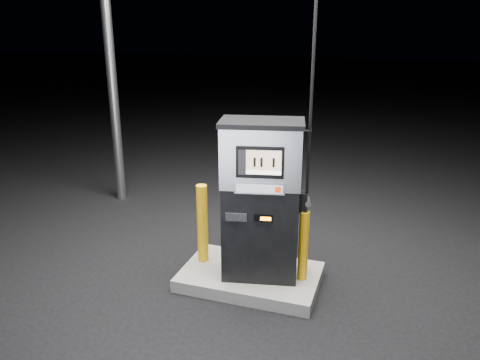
% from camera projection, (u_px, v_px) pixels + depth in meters
% --- Properties ---
extents(ground, '(80.00, 80.00, 0.00)m').
position_uv_depth(ground, '(250.00, 282.00, 5.56)').
color(ground, black).
rests_on(ground, ground).
extents(pump_island, '(1.60, 1.00, 0.15)m').
position_uv_depth(pump_island, '(250.00, 277.00, 5.53)').
color(pump_island, '#61615C').
rests_on(pump_island, ground).
extents(fuel_dispenser, '(1.04, 0.71, 3.76)m').
position_uv_depth(fuel_dispenser, '(261.00, 199.00, 5.16)').
color(fuel_dispenser, black).
rests_on(fuel_dispenser, pump_island).
extents(bollard_left, '(0.17, 0.17, 0.98)m').
position_uv_depth(bollard_left, '(202.00, 224.00, 5.62)').
color(bollard_left, '#F6AD0D').
rests_on(bollard_left, pump_island).
extents(bollard_right, '(0.14, 0.14, 0.82)m').
position_uv_depth(bollard_right, '(303.00, 246.00, 5.22)').
color(bollard_right, '#F6AD0D').
rests_on(bollard_right, pump_island).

